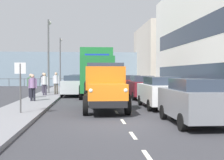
{
  "coord_description": "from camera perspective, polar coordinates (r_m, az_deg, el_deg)",
  "views": [
    {
      "loc": [
        1.37,
        10.98,
        1.95
      ],
      "look_at": [
        -0.08,
        -7.06,
        1.49
      ],
      "focal_mm": 47.0,
      "sensor_mm": 36.0,
      "label": 1
    }
  ],
  "objects": [
    {
      "name": "lamp_post_promenade",
      "position": [
        26.52,
        -12.23,
        5.83
      ],
      "size": [
        0.32,
        1.14,
        6.46
      ],
      "color": "#59595B",
      "rests_on": "sidewalk_right"
    },
    {
      "name": "pedestrian_by_lamp",
      "position": [
        19.26,
        -15.16,
        -1.0
      ],
      "size": [
        0.53,
        0.34,
        1.69
      ],
      "color": "black",
      "rests_on": "sidewalk_right"
    },
    {
      "name": "car_teal_oppositeside_1",
      "position": [
        30.58,
        -6.85,
        -0.55
      ],
      "size": [
        1.85,
        4.21,
        1.72
      ],
      "color": "#1E6670",
      "rests_on": "ground_plane"
    },
    {
      "name": "pedestrian_strolling",
      "position": [
        21.78,
        -15.5,
        -0.68
      ],
      "size": [
        0.53,
        0.34,
        1.72
      ],
      "color": "black",
      "rests_on": "sidewalk_right"
    },
    {
      "name": "sea_horizon",
      "position": [
        43.88,
        -2.83,
        2.15
      ],
      "size": [
        80.0,
        0.8,
        5.0
      ],
      "primitive_type": "cube",
      "color": "gray",
      "rests_on": "ground_plane"
    },
    {
      "name": "street_sign",
      "position": [
        13.71,
        -17.4,
        0.27
      ],
      "size": [
        0.5,
        0.07,
        2.25
      ],
      "color": "#4C4C4C",
      "rests_on": "sidewalk_right"
    },
    {
      "name": "car_silver_oppositeside_0",
      "position": [
        24.39,
        -7.42,
        -1.05
      ],
      "size": [
        1.95,
        4.13,
        1.72
      ],
      "color": "#B7BABF",
      "rests_on": "ground_plane"
    },
    {
      "name": "car_grey_kerbside_near",
      "position": [
        11.43,
        15.6,
        -3.9
      ],
      "size": [
        1.84,
        3.97,
        1.72
      ],
      "color": "slate",
      "rests_on": "ground_plane"
    },
    {
      "name": "car_red_kerbside_3",
      "position": [
        27.44,
        3.63,
        -0.76
      ],
      "size": [
        1.76,
        4.52,
        1.72
      ],
      "color": "#B21E1E",
      "rests_on": "ground_plane"
    },
    {
      "name": "pedestrian_couple_b",
      "position": [
        26.99,
        -13.17,
        -0.16
      ],
      "size": [
        0.53,
        0.34,
        1.8
      ],
      "color": "#383342",
      "rests_on": "sidewalk_right"
    },
    {
      "name": "pedestrian_near_railing",
      "position": [
        23.77,
        -12.97,
        -0.42
      ],
      "size": [
        0.53,
        0.34,
        1.76
      ],
      "color": "#383342",
      "rests_on": "sidewalk_right"
    },
    {
      "name": "road_centreline_markings",
      "position": [
        19.32,
        -0.52,
        -4.34
      ],
      "size": [
        0.12,
        36.04,
        0.01
      ],
      "color": "silver",
      "rests_on": "ground_plane"
    },
    {
      "name": "car_maroon_kerbside_2",
      "position": [
        21.92,
        5.73,
        -1.32
      ],
      "size": [
        1.76,
        4.23,
        1.72
      ],
      "color": "maroon",
      "rests_on": "ground_plane"
    },
    {
      "name": "building_far_block",
      "position": [
        41.77,
        11.4,
        4.43
      ],
      "size": [
        8.47,
        12.77,
        8.3
      ],
      "color": "beige",
      "rests_on": "ground_plane"
    },
    {
      "name": "pedestrian_in_dark_coat",
      "position": [
        25.09,
        -10.83,
        -0.22
      ],
      "size": [
        0.53,
        0.34,
        1.83
      ],
      "color": "#4C473D",
      "rests_on": "sidewalk_right"
    },
    {
      "name": "truck_vintage_orange",
      "position": [
        14.69,
        -1.36,
        -1.56
      ],
      "size": [
        2.17,
        5.64,
        2.43
      ],
      "color": "black",
      "rests_on": "ground_plane"
    },
    {
      "name": "seawall_railing",
      "position": [
        40.29,
        -2.67,
        -0.03
      ],
      "size": [
        28.08,
        0.08,
        1.2
      ],
      "color": "#4C5156",
      "rests_on": "ground_plane"
    },
    {
      "name": "car_navy_oppositeside_2",
      "position": [
        36.89,
        -6.47,
        -0.21
      ],
      "size": [
        1.87,
        4.52,
        1.72
      ],
      "color": "navy",
      "rests_on": "ground_plane"
    },
    {
      "name": "lamp_post_far",
      "position": [
        35.73,
        -10.03,
        4.28
      ],
      "size": [
        0.32,
        1.14,
        5.96
      ],
      "color": "#59595B",
      "rests_on": "sidewalk_right"
    },
    {
      "name": "lorry_cargo_green",
      "position": [
        23.95,
        -3.14,
        1.74
      ],
      "size": [
        2.58,
        8.2,
        3.87
      ],
      "color": "#1E7033",
      "rests_on": "ground_plane"
    },
    {
      "name": "sidewalk_right",
      "position": [
        20.63,
        -13.92,
        -3.82
      ],
      "size": [
        2.37,
        41.18,
        0.15
      ],
      "primitive_type": "cube",
      "color": "gray",
      "rests_on": "ground_plane"
    },
    {
      "name": "car_white_kerbside_1",
      "position": [
        16.34,
        9.35,
        -2.27
      ],
      "size": [
        1.92,
        4.32,
        1.72
      ],
      "color": "white",
      "rests_on": "ground_plane"
    },
    {
      "name": "ground_plane",
      "position": [
        20.41,
        -0.74,
        -4.04
      ],
      "size": [
        80.0,
        80.0,
        0.0
      ],
      "primitive_type": "plane",
      "color": "#38383D"
    },
    {
      "name": "sidewalk_left",
      "position": [
        21.24,
        12.04,
        -3.65
      ],
      "size": [
        2.37,
        41.18,
        0.15
      ],
      "primitive_type": "cube",
      "color": "gray",
      "rests_on": "ground_plane"
    }
  ]
}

